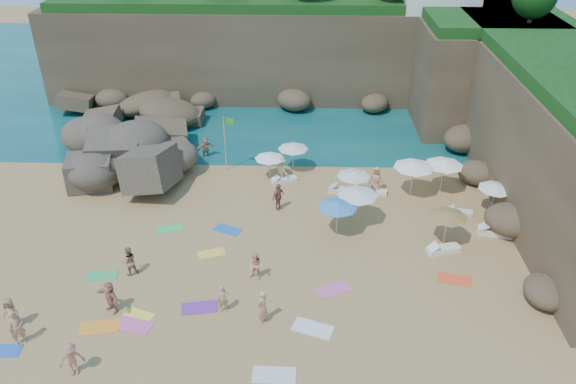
{
  "coord_description": "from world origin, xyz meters",
  "views": [
    {
      "loc": [
        2.85,
        -25.46,
        18.86
      ],
      "look_at": [
        2.0,
        3.0,
        2.0
      ],
      "focal_mm": 35.0,
      "sensor_mm": 36.0,
      "label": 1
    }
  ],
  "objects_px": {
    "lounger_0": "(284,180)",
    "person_stand_2": "(281,169)",
    "parasol_1": "(354,174)",
    "rock_outcrop": "(126,170)",
    "parasol_0": "(293,147)",
    "person_stand_1": "(129,261)",
    "person_stand_3": "(278,197)",
    "flag_pole": "(226,137)",
    "parasol_2": "(414,165)",
    "person_stand_0": "(17,328)",
    "person_stand_5": "(206,147)",
    "person_stand_4": "(376,180)",
    "person_stand_6": "(262,307)"
  },
  "relations": [
    {
      "from": "parasol_2",
      "to": "person_stand_2",
      "type": "relative_size",
      "value": 1.44
    },
    {
      "from": "parasol_0",
      "to": "person_stand_4",
      "type": "relative_size",
      "value": 1.16
    },
    {
      "from": "person_stand_0",
      "to": "person_stand_1",
      "type": "relative_size",
      "value": 1.1
    },
    {
      "from": "person_stand_2",
      "to": "person_stand_3",
      "type": "distance_m",
      "value": 3.61
    },
    {
      "from": "person_stand_1",
      "to": "person_stand_0",
      "type": "bearing_deg",
      "value": 24.49
    },
    {
      "from": "person_stand_1",
      "to": "person_stand_3",
      "type": "xyz_separation_m",
      "value": [
        7.51,
        6.65,
        0.05
      ]
    },
    {
      "from": "flag_pole",
      "to": "parasol_2",
      "type": "distance_m",
      "value": 12.71
    },
    {
      "from": "rock_outcrop",
      "to": "person_stand_1",
      "type": "bearing_deg",
      "value": -73.17
    },
    {
      "from": "parasol_1",
      "to": "person_stand_6",
      "type": "bearing_deg",
      "value": -113.84
    },
    {
      "from": "person_stand_3",
      "to": "person_stand_4",
      "type": "relative_size",
      "value": 0.97
    },
    {
      "from": "lounger_0",
      "to": "person_stand_6",
      "type": "height_order",
      "value": "person_stand_6"
    },
    {
      "from": "parasol_1",
      "to": "person_stand_3",
      "type": "bearing_deg",
      "value": -164.09
    },
    {
      "from": "rock_outcrop",
      "to": "person_stand_5",
      "type": "height_order",
      "value": "rock_outcrop"
    },
    {
      "from": "person_stand_0",
      "to": "person_stand_4",
      "type": "xyz_separation_m",
      "value": [
        17.46,
        14.01,
        -0.01
      ]
    },
    {
      "from": "parasol_1",
      "to": "person_stand_2",
      "type": "distance_m",
      "value": 5.27
    },
    {
      "from": "person_stand_4",
      "to": "person_stand_5",
      "type": "height_order",
      "value": "person_stand_4"
    },
    {
      "from": "parasol_1",
      "to": "person_stand_2",
      "type": "height_order",
      "value": "parasol_1"
    },
    {
      "from": "person_stand_1",
      "to": "person_stand_6",
      "type": "relative_size",
      "value": 0.92
    },
    {
      "from": "flag_pole",
      "to": "parasol_0",
      "type": "height_order",
      "value": "flag_pole"
    },
    {
      "from": "lounger_0",
      "to": "person_stand_2",
      "type": "height_order",
      "value": "person_stand_2"
    },
    {
      "from": "flag_pole",
      "to": "person_stand_3",
      "type": "distance_m",
      "value": 6.53
    },
    {
      "from": "parasol_0",
      "to": "person_stand_1",
      "type": "xyz_separation_m",
      "value": [
        -8.32,
        -11.8,
        -1.0
      ]
    },
    {
      "from": "lounger_0",
      "to": "person_stand_4",
      "type": "xyz_separation_m",
      "value": [
        6.09,
        -1.16,
        0.78
      ]
    },
    {
      "from": "person_stand_6",
      "to": "parasol_1",
      "type": "bearing_deg",
      "value": -169.47
    },
    {
      "from": "rock_outcrop",
      "to": "parasol_0",
      "type": "bearing_deg",
      "value": 1.93
    },
    {
      "from": "parasol_2",
      "to": "person_stand_2",
      "type": "distance_m",
      "value": 8.76
    },
    {
      "from": "person_stand_0",
      "to": "person_stand_5",
      "type": "height_order",
      "value": "person_stand_0"
    },
    {
      "from": "lounger_0",
      "to": "person_stand_0",
      "type": "xyz_separation_m",
      "value": [
        -11.37,
        -15.18,
        0.79
      ]
    },
    {
      "from": "flag_pole",
      "to": "person_stand_3",
      "type": "xyz_separation_m",
      "value": [
        3.77,
        -5.06,
        -1.69
      ]
    },
    {
      "from": "person_stand_1",
      "to": "person_stand_3",
      "type": "distance_m",
      "value": 10.03
    },
    {
      "from": "parasol_0",
      "to": "person_stand_5",
      "type": "bearing_deg",
      "value": 163.08
    },
    {
      "from": "flag_pole",
      "to": "person_stand_4",
      "type": "bearing_deg",
      "value": -15.26
    },
    {
      "from": "rock_outcrop",
      "to": "lounger_0",
      "type": "xyz_separation_m",
      "value": [
        11.19,
        -1.28,
        0.14
      ]
    },
    {
      "from": "parasol_1",
      "to": "parasol_2",
      "type": "height_order",
      "value": "parasol_2"
    },
    {
      "from": "person_stand_5",
      "to": "person_stand_6",
      "type": "bearing_deg",
      "value": -100.24
    },
    {
      "from": "parasol_0",
      "to": "person_stand_3",
      "type": "relative_size",
      "value": 1.19
    },
    {
      "from": "person_stand_4",
      "to": "person_stand_5",
      "type": "relative_size",
      "value": 1.2
    },
    {
      "from": "parasol_1",
      "to": "person_stand_3",
      "type": "height_order",
      "value": "parasol_1"
    },
    {
      "from": "person_stand_2",
      "to": "parasol_0",
      "type": "bearing_deg",
      "value": -69.9
    },
    {
      "from": "parasol_2",
      "to": "person_stand_1",
      "type": "bearing_deg",
      "value": -151.83
    },
    {
      "from": "flag_pole",
      "to": "person_stand_2",
      "type": "xyz_separation_m",
      "value": [
        3.82,
        -1.45,
        -1.68
      ]
    },
    {
      "from": "parasol_0",
      "to": "person_stand_1",
      "type": "distance_m",
      "value": 14.47
    },
    {
      "from": "person_stand_2",
      "to": "rock_outcrop",
      "type": "bearing_deg",
      "value": 40.5
    },
    {
      "from": "person_stand_5",
      "to": "lounger_0",
      "type": "bearing_deg",
      "value": -59.35
    },
    {
      "from": "parasol_1",
      "to": "person_stand_6",
      "type": "height_order",
      "value": "parasol_1"
    },
    {
      "from": "person_stand_3",
      "to": "person_stand_0",
      "type": "bearing_deg",
      "value": 174.23
    },
    {
      "from": "parasol_0",
      "to": "parasol_2",
      "type": "bearing_deg",
      "value": -22.47
    },
    {
      "from": "lounger_0",
      "to": "person_stand_0",
      "type": "bearing_deg",
      "value": -150.0
    },
    {
      "from": "person_stand_0",
      "to": "person_stand_3",
      "type": "distance_m",
      "value": 16.16
    },
    {
      "from": "lounger_0",
      "to": "person_stand_4",
      "type": "bearing_deg",
      "value": -33.98
    }
  ]
}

